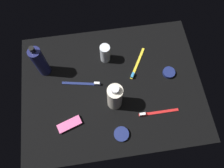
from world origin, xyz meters
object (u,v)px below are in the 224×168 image
(lotion_bottle, at_px, (40,62))
(deodorant_stick, at_px, (105,53))
(toothbrush_navy, at_px, (83,83))
(toothbrush_red, at_px, (156,112))
(snack_bar_pink, at_px, (70,124))
(bodywash_bottle, at_px, (114,97))
(cream_tin_right, at_px, (121,134))
(cream_tin_left, at_px, (169,73))
(toothbrush_yellow, at_px, (137,65))

(lotion_bottle, relative_size, deodorant_stick, 1.98)
(toothbrush_navy, xyz_separation_m, toothbrush_red, (-0.31, 0.19, 0.00))
(toothbrush_navy, bearing_deg, toothbrush_red, 148.80)
(snack_bar_pink, bearing_deg, bodywash_bottle, -179.41)
(deodorant_stick, distance_m, cream_tin_right, 0.38)
(bodywash_bottle, bearing_deg, cream_tin_left, -158.82)
(lotion_bottle, distance_m, toothbrush_red, 0.56)
(lotion_bottle, height_order, bodywash_bottle, lotion_bottle)
(lotion_bottle, height_order, cream_tin_left, lotion_bottle)
(lotion_bottle, bearing_deg, bodywash_bottle, 145.34)
(lotion_bottle, relative_size, toothbrush_yellow, 1.28)
(snack_bar_pink, height_order, cream_tin_right, same)
(toothbrush_red, bearing_deg, cream_tin_left, -119.16)
(bodywash_bottle, bearing_deg, toothbrush_red, 157.81)
(deodorant_stick, bearing_deg, cream_tin_right, 92.76)
(lotion_bottle, relative_size, snack_bar_pink, 1.98)
(lotion_bottle, xyz_separation_m, toothbrush_red, (-0.48, 0.28, -0.09))
(toothbrush_navy, xyz_separation_m, snack_bar_pink, (0.08, 0.18, 0.00))
(snack_bar_pink, bearing_deg, toothbrush_navy, -131.47)
(snack_bar_pink, bearing_deg, lotion_bottle, -89.39)
(snack_bar_pink, xyz_separation_m, cream_tin_left, (-0.49, -0.18, 0.00))
(cream_tin_left, bearing_deg, deodorant_stick, -23.05)
(toothbrush_navy, bearing_deg, bodywash_bottle, 138.57)
(deodorant_stick, relative_size, cream_tin_left, 1.79)
(toothbrush_navy, xyz_separation_m, toothbrush_yellow, (-0.27, -0.06, 0.00))
(bodywash_bottle, relative_size, cream_tin_right, 2.79)
(lotion_bottle, height_order, cream_tin_right, lotion_bottle)
(toothbrush_red, relative_size, snack_bar_pink, 1.73)
(bodywash_bottle, bearing_deg, snack_bar_pink, 18.96)
(lotion_bottle, bearing_deg, cream_tin_right, 131.46)
(toothbrush_yellow, bearing_deg, cream_tin_right, 68.07)
(toothbrush_red, relative_size, cream_tin_right, 2.79)
(toothbrush_red, height_order, cream_tin_left, toothbrush_red)
(deodorant_stick, xyz_separation_m, toothbrush_red, (-0.19, 0.30, -0.05))
(lotion_bottle, height_order, toothbrush_navy, lotion_bottle)
(toothbrush_yellow, bearing_deg, snack_bar_pink, 35.34)
(bodywash_bottle, bearing_deg, lotion_bottle, -34.66)
(deodorant_stick, relative_size, toothbrush_red, 0.58)
(toothbrush_yellow, xyz_separation_m, cream_tin_left, (-0.14, 0.06, 0.00))
(cream_tin_right, bearing_deg, lotion_bottle, -48.54)
(toothbrush_yellow, bearing_deg, cream_tin_left, 155.72)
(toothbrush_yellow, relative_size, snack_bar_pink, 1.55)
(lotion_bottle, xyz_separation_m, bodywash_bottle, (-0.30, 0.21, -0.01))
(toothbrush_red, bearing_deg, bodywash_bottle, -22.19)
(deodorant_stick, distance_m, snack_bar_pink, 0.36)
(toothbrush_yellow, relative_size, cream_tin_right, 2.50)
(deodorant_stick, height_order, toothbrush_red, deodorant_stick)
(toothbrush_navy, distance_m, snack_bar_pink, 0.20)
(snack_bar_pink, bearing_deg, toothbrush_yellow, -163.03)
(bodywash_bottle, relative_size, cream_tin_left, 3.10)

